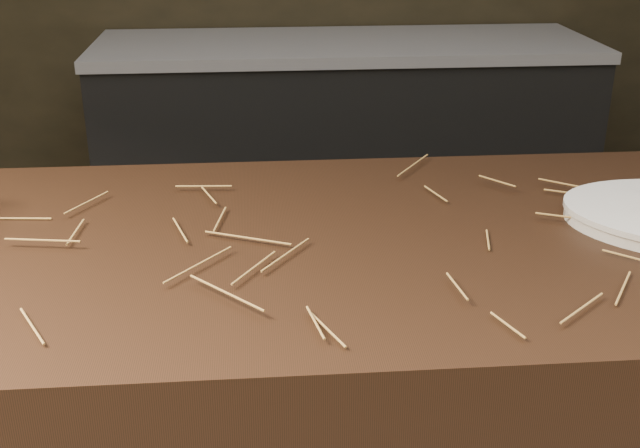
{
  "coord_description": "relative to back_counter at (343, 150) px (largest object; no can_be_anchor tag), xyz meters",
  "views": [
    {
      "loc": [
        -0.04,
        -0.75,
        1.37
      ],
      "look_at": [
        0.04,
        0.21,
        0.96
      ],
      "focal_mm": 45.0,
      "sensor_mm": 36.0,
      "label": 1
    }
  ],
  "objects": [
    {
      "name": "back_counter",
      "position": [
        0.0,
        0.0,
        0.0
      ],
      "size": [
        1.82,
        0.62,
        0.84
      ],
      "color": "black",
      "rests_on": "ground"
    },
    {
      "name": "straw_bedding",
      "position": [
        -0.3,
        -1.88,
        0.49
      ],
      "size": [
        1.4,
        0.6,
        0.02
      ],
      "primitive_type": null,
      "color": "#A6793F",
      "rests_on": "main_counter"
    }
  ]
}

